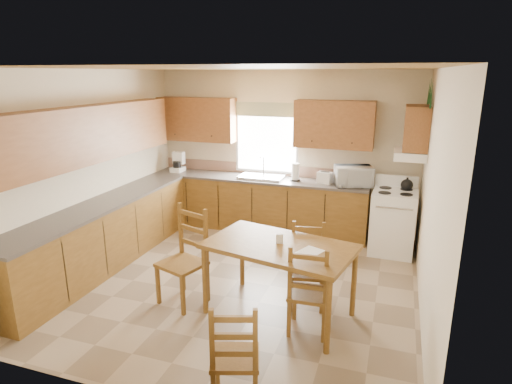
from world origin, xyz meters
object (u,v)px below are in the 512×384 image
(stove, at_px, (393,223))
(chair_far_left, at_px, (182,258))
(chair_far_right, at_px, (307,267))
(chair_near_right, at_px, (310,288))
(dining_table, at_px, (279,280))
(chair_near_left, at_px, (235,351))
(microwave, at_px, (353,176))

(stove, bearing_deg, chair_far_left, -132.70)
(chair_far_right, bearing_deg, chair_far_left, -174.71)
(chair_near_right, bearing_deg, chair_far_left, -6.85)
(dining_table, bearing_deg, chair_far_left, -162.61)
(stove, xyz_separation_m, chair_near_left, (-1.14, -3.62, -0.00))
(stove, bearing_deg, chair_far_right, -113.14)
(dining_table, distance_m, chair_near_right, 0.45)
(chair_far_right, bearing_deg, dining_table, -141.82)
(stove, bearing_deg, microwave, 158.20)
(chair_near_right, bearing_deg, stove, -110.66)
(stove, bearing_deg, dining_table, -115.60)
(stove, bearing_deg, chair_near_right, -105.71)
(chair_near_right, bearing_deg, dining_table, -31.64)
(microwave, height_order, chair_far_right, microwave)
(chair_near_left, height_order, chair_far_right, chair_far_right)
(dining_table, xyz_separation_m, chair_near_left, (0.01, -1.39, 0.04))
(dining_table, relative_size, chair_far_left, 1.39)
(chair_far_right, bearing_deg, chair_near_right, -86.42)
(stove, bearing_deg, chair_near_left, -105.74)
(chair_far_left, xyz_separation_m, chair_far_right, (1.40, 0.41, -0.09))
(chair_near_right, relative_size, chair_far_left, 0.87)
(stove, relative_size, chair_near_right, 0.95)
(stove, height_order, microwave, microwave)
(dining_table, relative_size, chair_near_right, 1.59)
(microwave, relative_size, chair_near_right, 0.53)
(stove, height_order, chair_near_left, stove)
(chair_far_left, bearing_deg, chair_far_right, 35.00)
(microwave, distance_m, chair_far_right, 2.32)
(dining_table, bearing_deg, chair_near_right, -16.62)
(microwave, relative_size, chair_far_left, 0.46)
(microwave, xyz_separation_m, chair_far_left, (-1.65, -2.63, -0.51))
(stove, distance_m, chair_near_left, 3.80)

